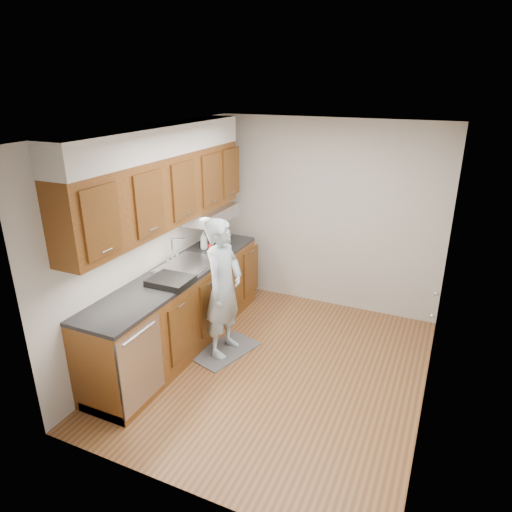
{
  "coord_description": "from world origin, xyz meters",
  "views": [
    {
      "loc": [
        1.51,
        -3.89,
        2.94
      ],
      "look_at": [
        -0.36,
        0.25,
        1.17
      ],
      "focal_mm": 32.0,
      "sensor_mm": 36.0,
      "label": 1
    }
  ],
  "objects_px": {
    "person": "(223,279)",
    "soda_can": "(211,249)",
    "steel_can": "(216,252)",
    "dish_rack": "(171,281)",
    "soap_bottle_c": "(220,238)",
    "soap_bottle_a": "(204,240)",
    "soap_bottle_b": "(224,240)"
  },
  "relations": [
    {
      "from": "person",
      "to": "soda_can",
      "type": "relative_size",
      "value": 14.42
    },
    {
      "from": "person",
      "to": "steel_can",
      "type": "height_order",
      "value": "person"
    },
    {
      "from": "dish_rack",
      "to": "soap_bottle_c",
      "type": "bearing_deg",
      "value": 94.76
    },
    {
      "from": "person",
      "to": "steel_can",
      "type": "bearing_deg",
      "value": 36.49
    },
    {
      "from": "soap_bottle_a",
      "to": "dish_rack",
      "type": "bearing_deg",
      "value": -78.35
    },
    {
      "from": "soap_bottle_c",
      "to": "steel_can",
      "type": "height_order",
      "value": "soap_bottle_c"
    },
    {
      "from": "person",
      "to": "dish_rack",
      "type": "relative_size",
      "value": 4.18
    },
    {
      "from": "soda_can",
      "to": "steel_can",
      "type": "xyz_separation_m",
      "value": [
        0.09,
        -0.03,
        -0.01
      ]
    },
    {
      "from": "person",
      "to": "steel_can",
      "type": "xyz_separation_m",
      "value": [
        -0.37,
        0.52,
        0.08
      ]
    },
    {
      "from": "person",
      "to": "soda_can",
      "type": "distance_m",
      "value": 0.73
    },
    {
      "from": "soap_bottle_a",
      "to": "dish_rack",
      "type": "height_order",
      "value": "soap_bottle_a"
    },
    {
      "from": "person",
      "to": "steel_can",
      "type": "relative_size",
      "value": 17.11
    },
    {
      "from": "soda_can",
      "to": "steel_can",
      "type": "height_order",
      "value": "soda_can"
    },
    {
      "from": "soap_bottle_a",
      "to": "soap_bottle_b",
      "type": "relative_size",
      "value": 1.27
    },
    {
      "from": "dish_rack",
      "to": "steel_can",
      "type": "bearing_deg",
      "value": 86.88
    },
    {
      "from": "soap_bottle_b",
      "to": "soda_can",
      "type": "xyz_separation_m",
      "value": [
        -0.04,
        -0.25,
        -0.03
      ]
    },
    {
      "from": "person",
      "to": "soap_bottle_b",
      "type": "bearing_deg",
      "value": 28.37
    },
    {
      "from": "soap_bottle_b",
      "to": "soda_can",
      "type": "relative_size",
      "value": 1.55
    },
    {
      "from": "soap_bottle_b",
      "to": "dish_rack",
      "type": "xyz_separation_m",
      "value": [
        0.01,
        -1.19,
        -0.06
      ]
    },
    {
      "from": "soap_bottle_b",
      "to": "steel_can",
      "type": "height_order",
      "value": "soap_bottle_b"
    },
    {
      "from": "soap_bottle_a",
      "to": "soap_bottle_b",
      "type": "xyz_separation_m",
      "value": [
        0.2,
        0.14,
        -0.03
      ]
    },
    {
      "from": "person",
      "to": "soap_bottle_b",
      "type": "xyz_separation_m",
      "value": [
        -0.42,
        0.8,
        0.13
      ]
    },
    {
      "from": "soap_bottle_a",
      "to": "soap_bottle_b",
      "type": "height_order",
      "value": "soap_bottle_a"
    },
    {
      "from": "soap_bottle_a",
      "to": "dish_rack",
      "type": "relative_size",
      "value": 0.57
    },
    {
      "from": "dish_rack",
      "to": "soap_bottle_b",
      "type": "bearing_deg",
      "value": 89.73
    },
    {
      "from": "soap_bottle_a",
      "to": "person",
      "type": "bearing_deg",
      "value": -46.78
    },
    {
      "from": "soap_bottle_a",
      "to": "steel_can",
      "type": "bearing_deg",
      "value": -30.19
    },
    {
      "from": "soap_bottle_c",
      "to": "dish_rack",
      "type": "distance_m",
      "value": 1.3
    },
    {
      "from": "steel_can",
      "to": "dish_rack",
      "type": "bearing_deg",
      "value": -92.2
    },
    {
      "from": "soap_bottle_a",
      "to": "soda_can",
      "type": "distance_m",
      "value": 0.2
    },
    {
      "from": "person",
      "to": "soap_bottle_c",
      "type": "height_order",
      "value": "person"
    },
    {
      "from": "soap_bottle_a",
      "to": "soda_can",
      "type": "bearing_deg",
      "value": -34.88
    }
  ]
}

